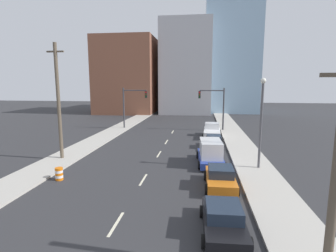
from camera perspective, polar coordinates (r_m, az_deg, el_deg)
The scene contains 20 objects.
sidewalk_left at distance 50.93m, azimuth -7.55°, elevation 1.14°, with size 3.28×88.44×0.18m.
sidewalk_right at distance 49.45m, azimuth 12.52°, elevation 0.76°, with size 3.28×88.44×0.18m.
lane_stripe_at_8m at distance 14.58m, azimuth -11.22°, elevation -20.13°, with size 0.16×2.40×0.01m, color beige.
lane_stripe_at_14m at distance 20.12m, azimuth -5.40°, elevation -11.53°, with size 0.16×2.40×0.01m, color beige.
lane_stripe_at_21m at distance 26.94m, azimuth -1.98°, elevation -6.13°, with size 0.16×2.40×0.01m, color beige.
lane_stripe_at_27m at distance 32.46m, azimuth -0.34°, elevation -3.49°, with size 0.16×2.40×0.01m, color beige.
lane_stripe_at_34m at distance 39.22m, azimuth 1.01°, elevation -1.29°, with size 0.16×2.40×0.01m, color beige.
building_brick_left at distance 67.98m, azimuth -8.51°, elevation 10.68°, with size 14.00×16.00×18.13m.
building_office_center at distance 69.63m, azimuth 4.20°, elevation 12.25°, with size 12.00×20.00×21.85m.
building_glass_right at distance 74.25m, azimuth 13.30°, elevation 15.40°, with size 13.00×20.00×31.04m.
traffic_signal_left at distance 41.92m, azimuth -8.24°, elevation 5.05°, with size 3.94×0.35×6.52m.
traffic_signal_right at distance 40.46m, azimuth 10.53°, elevation 4.84°, with size 3.94×0.35×6.52m.
utility_pole_left_mid at distance 26.13m, azimuth -22.73°, elevation 4.94°, with size 1.60×0.32×10.75m.
traffic_barrel at distance 21.42m, azimuth -22.62°, elevation -9.59°, with size 0.56×0.56×0.95m.
street_lamp at distance 22.61m, azimuth 19.65°, elevation 1.86°, with size 0.44×0.44×7.57m.
sedan_black at distance 13.64m, azimuth 11.95°, elevation -19.30°, with size 2.28×4.48×1.40m.
sedan_orange at distance 18.78m, azimuth 11.33°, elevation -11.02°, with size 2.24×4.27×1.47m.
box_truck_blue at distance 23.71m, azimuth 9.25°, elevation -5.81°, with size 2.56×5.40×2.18m.
sedan_silver at distance 29.81m, azimuth 9.90°, elevation -3.48°, with size 2.11×4.26×1.42m.
pickup_truck_white at distance 36.02m, azimuth 9.54°, elevation -1.13°, with size 2.57×5.50×1.83m.
Camera 1 is at (4.23, -4.52, 7.09)m, focal length 28.00 mm.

